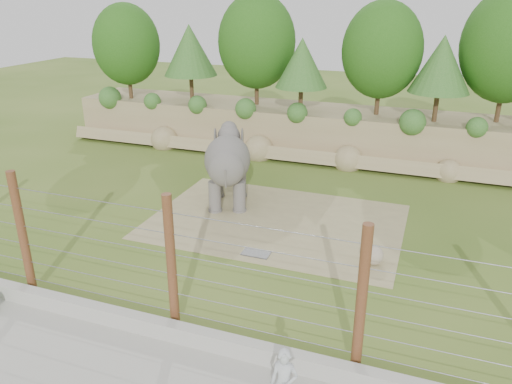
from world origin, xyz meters
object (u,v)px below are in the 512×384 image
(barrier_fence, at_px, (171,264))
(zookeeper, at_px, (284,383))
(stone_ball, at_px, (374,255))
(elephant, at_px, (228,169))

(barrier_fence, height_order, zookeeper, barrier_fence)
(stone_ball, distance_m, barrier_fence, 7.32)
(stone_ball, height_order, barrier_fence, barrier_fence)
(stone_ball, height_order, zookeeper, zookeeper)
(zookeeper, bearing_deg, stone_ball, 77.54)
(zookeeper, bearing_deg, barrier_fence, 147.77)
(elephant, height_order, zookeeper, elephant)
(elephant, bearing_deg, zookeeper, -81.47)
(elephant, bearing_deg, stone_ball, -45.60)
(stone_ball, xyz_separation_m, zookeeper, (-0.95, -7.29, 0.49))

